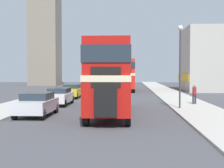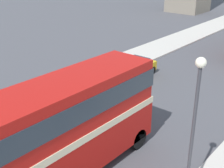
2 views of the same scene
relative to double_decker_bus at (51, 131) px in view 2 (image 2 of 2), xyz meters
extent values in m
cube|color=#B2140F|center=(0.00, 0.02, -1.26)|extent=(2.38, 10.61, 1.73)
cube|color=beige|center=(0.00, 0.02, -0.24)|extent=(2.40, 10.66, 0.31)
cube|color=#B2140F|center=(0.00, 0.02, 0.86)|extent=(2.33, 10.40, 1.89)
cube|color=#232D38|center=(0.00, 0.02, 0.96)|extent=(2.40, 10.50, 0.85)
cylinder|color=black|center=(-1.05, 4.40, -2.10)|extent=(0.28, 1.03, 1.03)
cylinder|color=black|center=(1.05, 4.40, -2.10)|extent=(0.28, 1.03, 1.03)
cylinder|color=black|center=(-3.70, 0.19, -2.29)|extent=(0.20, 0.64, 0.64)
cube|color=white|center=(-4.57, 4.96, -1.98)|extent=(1.74, 4.06, 0.69)
cube|color=#232D38|center=(-4.57, 5.12, -1.43)|extent=(1.53, 2.11, 0.41)
cylinder|color=black|center=(-5.34, 3.38, -2.29)|extent=(0.20, 0.64, 0.64)
cylinder|color=black|center=(-3.80, 3.38, -2.29)|extent=(0.20, 0.64, 0.64)
cylinder|color=black|center=(-5.34, 6.54, -2.29)|extent=(0.20, 0.64, 0.64)
cylinder|color=black|center=(-3.80, 6.54, -2.29)|extent=(0.20, 0.64, 0.64)
cube|color=gold|center=(-4.81, 11.88, -1.97)|extent=(1.71, 4.02, 0.71)
cube|color=#232D38|center=(-4.81, 12.04, -1.41)|extent=(1.51, 2.09, 0.42)
cylinder|color=black|center=(-5.57, 10.32, -2.29)|extent=(0.20, 0.64, 0.64)
cylinder|color=black|center=(-4.05, 10.32, -2.29)|extent=(0.20, 0.64, 0.64)
cylinder|color=black|center=(-5.57, 13.44, -2.29)|extent=(0.20, 0.64, 0.64)
cylinder|color=black|center=(-4.05, 13.44, -2.29)|extent=(0.20, 0.64, 0.64)
cylinder|color=#38383D|center=(4.70, 2.41, 0.26)|extent=(0.12, 0.12, 5.50)
sphere|color=#EFEACC|center=(4.70, 2.41, 3.19)|extent=(0.36, 0.36, 0.36)
camera|label=1|loc=(1.11, -19.90, 0.09)|focal=50.00mm
camera|label=2|loc=(8.52, -6.41, 6.35)|focal=50.00mm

